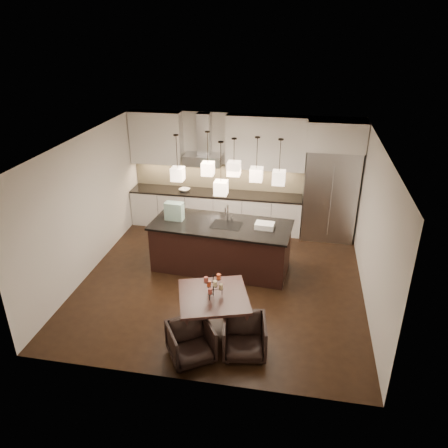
% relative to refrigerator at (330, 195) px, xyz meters
% --- Properties ---
extents(floor, '(5.50, 5.50, 0.02)m').
position_rel_refrigerator_xyz_m(floor, '(-2.10, -2.38, -1.08)').
color(floor, black).
rests_on(floor, ground).
extents(ceiling, '(5.50, 5.50, 0.02)m').
position_rel_refrigerator_xyz_m(ceiling, '(-2.10, -2.38, 1.73)').
color(ceiling, white).
rests_on(ceiling, wall_back).
extents(wall_back, '(5.50, 0.02, 2.80)m').
position_rel_refrigerator_xyz_m(wall_back, '(-2.10, 0.38, 0.32)').
color(wall_back, silver).
rests_on(wall_back, ground).
extents(wall_front, '(5.50, 0.02, 2.80)m').
position_rel_refrigerator_xyz_m(wall_front, '(-2.10, -5.14, 0.32)').
color(wall_front, silver).
rests_on(wall_front, ground).
extents(wall_left, '(0.02, 5.50, 2.80)m').
position_rel_refrigerator_xyz_m(wall_left, '(-4.86, -2.38, 0.32)').
color(wall_left, silver).
rests_on(wall_left, ground).
extents(wall_right, '(0.02, 5.50, 2.80)m').
position_rel_refrigerator_xyz_m(wall_right, '(0.66, -2.38, 0.32)').
color(wall_right, silver).
rests_on(wall_right, ground).
extents(refrigerator, '(1.20, 0.72, 2.15)m').
position_rel_refrigerator_xyz_m(refrigerator, '(0.00, 0.00, 0.00)').
color(refrigerator, '#B7B7BA').
rests_on(refrigerator, floor).
extents(fridge_panel, '(1.26, 0.72, 0.65)m').
position_rel_refrigerator_xyz_m(fridge_panel, '(0.00, 0.00, 1.40)').
color(fridge_panel, silver).
rests_on(fridge_panel, refrigerator).
extents(lower_cabinets, '(4.21, 0.62, 0.88)m').
position_rel_refrigerator_xyz_m(lower_cabinets, '(-2.73, 0.05, -0.64)').
color(lower_cabinets, silver).
rests_on(lower_cabinets, floor).
extents(countertop, '(4.21, 0.66, 0.04)m').
position_rel_refrigerator_xyz_m(countertop, '(-2.73, 0.05, -0.17)').
color(countertop, black).
rests_on(countertop, lower_cabinets).
extents(backsplash, '(4.21, 0.02, 0.63)m').
position_rel_refrigerator_xyz_m(backsplash, '(-2.73, 0.35, 0.16)').
color(backsplash, '#C3B890').
rests_on(backsplash, countertop).
extents(upper_cab_left, '(1.25, 0.35, 1.25)m').
position_rel_refrigerator_xyz_m(upper_cab_left, '(-4.20, 0.19, 1.10)').
color(upper_cab_left, silver).
rests_on(upper_cab_left, wall_back).
extents(upper_cab_right, '(1.85, 0.35, 1.25)m').
position_rel_refrigerator_xyz_m(upper_cab_right, '(-1.55, 0.19, 1.10)').
color(upper_cab_right, silver).
rests_on(upper_cab_right, wall_back).
extents(hood_canopy, '(0.90, 0.52, 0.24)m').
position_rel_refrigerator_xyz_m(hood_canopy, '(-3.03, 0.10, 0.65)').
color(hood_canopy, '#B7B7BA').
rests_on(hood_canopy, wall_back).
extents(hood_chimney, '(0.30, 0.28, 0.96)m').
position_rel_refrigerator_xyz_m(hood_chimney, '(-3.03, 0.21, 1.24)').
color(hood_chimney, '#B7B7BA').
rests_on(hood_chimney, hood_canopy).
extents(fruit_bowl, '(0.31, 0.31, 0.06)m').
position_rel_refrigerator_xyz_m(fruit_bowl, '(-3.49, 0.00, -0.12)').
color(fruit_bowl, silver).
rests_on(fruit_bowl, countertop).
extents(island_body, '(2.82, 1.30, 0.97)m').
position_rel_refrigerator_xyz_m(island_body, '(-2.21, -1.90, -0.59)').
color(island_body, black).
rests_on(island_body, floor).
extents(island_top, '(2.91, 1.40, 0.04)m').
position_rel_refrigerator_xyz_m(island_top, '(-2.21, -1.90, -0.09)').
color(island_top, black).
rests_on(island_top, island_body).
extents(faucet, '(0.13, 0.27, 0.42)m').
position_rel_refrigerator_xyz_m(faucet, '(-2.09, -1.80, 0.14)').
color(faucet, silver).
rests_on(faucet, island_top).
extents(tote_bag, '(0.39, 0.23, 0.37)m').
position_rel_refrigerator_xyz_m(tote_bag, '(-3.20, -1.85, 0.12)').
color(tote_bag, '#256D53').
rests_on(tote_bag, island_top).
extents(food_container, '(0.39, 0.29, 0.11)m').
position_rel_refrigerator_xyz_m(food_container, '(-1.33, -1.93, -0.01)').
color(food_container, silver).
rests_on(food_container, island_top).
extents(dining_table, '(1.40, 1.40, 0.67)m').
position_rel_refrigerator_xyz_m(dining_table, '(-1.96, -3.90, -0.74)').
color(dining_table, black).
rests_on(dining_table, floor).
extents(candelabra, '(0.40, 0.40, 0.39)m').
position_rel_refrigerator_xyz_m(candelabra, '(-1.96, -3.90, -0.21)').
color(candelabra, black).
rests_on(candelabra, dining_table).
extents(candle_a, '(0.09, 0.09, 0.09)m').
position_rel_refrigerator_xyz_m(candle_a, '(-1.84, -3.86, -0.25)').
color(candle_a, beige).
rests_on(candle_a, candelabra).
extents(candle_b, '(0.09, 0.09, 0.09)m').
position_rel_refrigerator_xyz_m(candle_b, '(-2.05, -3.82, -0.25)').
color(candle_b, '#DF542C').
rests_on(candle_b, candelabra).
extents(candle_c, '(0.09, 0.09, 0.09)m').
position_rel_refrigerator_xyz_m(candle_c, '(-1.99, -4.02, -0.25)').
color(candle_c, '#AB463A').
rests_on(candle_c, candelabra).
extents(candle_d, '(0.09, 0.09, 0.09)m').
position_rel_refrigerator_xyz_m(candle_d, '(-1.89, -3.80, -0.11)').
color(candle_d, '#DF542C').
rests_on(candle_d, candelabra).
extents(candle_e, '(0.09, 0.09, 0.09)m').
position_rel_refrigerator_xyz_m(candle_e, '(-2.07, -3.92, -0.11)').
color(candle_e, '#AB463A').
rests_on(candle_e, candelabra).
extents(candle_f, '(0.09, 0.09, 0.09)m').
position_rel_refrigerator_xyz_m(candle_f, '(-1.91, -4.01, -0.11)').
color(candle_f, beige).
rests_on(candle_f, candelabra).
extents(armchair_left, '(0.90, 0.90, 0.60)m').
position_rel_refrigerator_xyz_m(armchair_left, '(-2.16, -4.67, -0.77)').
color(armchair_left, black).
rests_on(armchair_left, floor).
extents(armchair_right, '(0.76, 0.78, 0.62)m').
position_rel_refrigerator_xyz_m(armchair_right, '(-1.37, -4.41, -0.76)').
color(armchair_right, black).
rests_on(armchair_right, floor).
extents(pendant_a, '(0.24, 0.24, 0.26)m').
position_rel_refrigerator_xyz_m(pendant_a, '(-3.07, -1.90, 0.95)').
color(pendant_a, '#FFDDB8').
rests_on(pendant_a, ceiling).
extents(pendant_b, '(0.24, 0.24, 0.26)m').
position_rel_refrigerator_xyz_m(pendant_b, '(-2.55, -1.53, 0.97)').
color(pendant_b, '#FFDDB8').
rests_on(pendant_b, ceiling).
extents(pendant_c, '(0.24, 0.24, 0.26)m').
position_rel_refrigerator_xyz_m(pendant_c, '(-1.95, -1.96, 1.14)').
color(pendant_c, '#FFDDB8').
rests_on(pendant_c, ceiling).
extents(pendant_d, '(0.24, 0.24, 0.26)m').
position_rel_refrigerator_xyz_m(pendant_d, '(-1.54, -1.79, 1.00)').
color(pendant_d, '#FFDDB8').
rests_on(pendant_d, ceiling).
extents(pendant_e, '(0.24, 0.24, 0.26)m').
position_rel_refrigerator_xyz_m(pendant_e, '(-1.11, -1.87, 0.98)').
color(pendant_e, '#FFDDB8').
rests_on(pendant_e, ceiling).
extents(pendant_f, '(0.24, 0.24, 0.26)m').
position_rel_refrigerator_xyz_m(pendant_f, '(-2.15, -2.24, 0.85)').
color(pendant_f, '#FFDDB8').
rests_on(pendant_f, ceiling).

